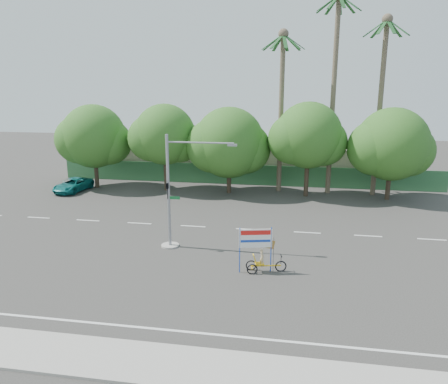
# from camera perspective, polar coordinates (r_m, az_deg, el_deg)

# --- Properties ---
(ground) EXTENTS (120.00, 120.00, 0.00)m
(ground) POSITION_cam_1_polar(r_m,az_deg,el_deg) (23.54, -3.91, -10.93)
(ground) COLOR #33302D
(ground) RESTS_ON ground
(sidewalk_near) EXTENTS (50.00, 2.40, 0.12)m
(sidewalk_near) POSITION_cam_1_polar(r_m,az_deg,el_deg) (17.29, -10.12, -21.11)
(sidewalk_near) COLOR gray
(sidewalk_near) RESTS_ON ground
(fence) EXTENTS (38.00, 0.08, 2.00)m
(fence) POSITION_cam_1_polar(r_m,az_deg,el_deg) (43.44, 2.68, 2.27)
(fence) COLOR #336B3D
(fence) RESTS_ON ground
(building_left) EXTENTS (12.00, 8.00, 4.00)m
(building_left) POSITION_cam_1_polar(r_m,az_deg,el_deg) (49.72, -8.21, 4.84)
(building_left) COLOR beige
(building_left) RESTS_ON ground
(building_right) EXTENTS (14.00, 8.00, 3.60)m
(building_right) POSITION_cam_1_polar(r_m,az_deg,el_deg) (47.49, 13.02, 3.93)
(building_right) COLOR beige
(building_right) RESTS_ON ground
(tree_far_left) EXTENTS (7.14, 6.00, 7.96)m
(tree_far_left) POSITION_cam_1_polar(r_m,az_deg,el_deg) (43.49, -16.69, 6.73)
(tree_far_left) COLOR #473828
(tree_far_left) RESTS_ON ground
(tree_left) EXTENTS (6.66, 5.60, 8.07)m
(tree_left) POSITION_cam_1_polar(r_m,az_deg,el_deg) (40.85, -7.80, 7.17)
(tree_left) COLOR #473828
(tree_left) RESTS_ON ground
(tree_center) EXTENTS (7.62, 6.40, 7.85)m
(tree_center) POSITION_cam_1_polar(r_m,az_deg,el_deg) (39.56, 0.59, 6.20)
(tree_center) COLOR #473828
(tree_center) RESTS_ON ground
(tree_right) EXTENTS (6.90, 5.80, 8.36)m
(tree_right) POSITION_cam_1_polar(r_m,az_deg,el_deg) (38.99, 10.89, 6.97)
(tree_right) COLOR #473828
(tree_right) RESTS_ON ground
(tree_far_right) EXTENTS (7.38, 6.20, 7.94)m
(tree_far_right) POSITION_cam_1_polar(r_m,az_deg,el_deg) (39.83, 21.00, 5.57)
(tree_far_right) COLOR #473828
(tree_far_right) RESTS_ON ground
(palm_tall) EXTENTS (3.73, 3.79, 17.45)m
(palm_tall) POSITION_cam_1_polar(r_m,az_deg,el_deg) (40.29, 14.22, 14.49)
(palm_tall) COLOR #70604C
(palm_tall) RESTS_ON ground
(palm_mid) EXTENTS (3.73, 3.79, 15.45)m
(palm_mid) POSITION_cam_1_polar(r_m,az_deg,el_deg) (40.77, 19.87, 12.58)
(palm_mid) COLOR #70604C
(palm_mid) RESTS_ON ground
(palm_short) EXTENTS (3.73, 3.79, 14.45)m
(palm_short) POSITION_cam_1_polar(r_m,az_deg,el_deg) (40.23, 7.53, 12.50)
(palm_short) COLOR #70604C
(palm_short) RESTS_ON ground
(traffic_signal) EXTENTS (4.72, 1.10, 7.00)m
(traffic_signal) POSITION_cam_1_polar(r_m,az_deg,el_deg) (26.69, -6.61, -1.24)
(traffic_signal) COLOR gray
(traffic_signal) RESTS_ON ground
(trike_billboard) EXTENTS (2.56, 0.92, 2.56)m
(trike_billboard) POSITION_cam_1_polar(r_m,az_deg,el_deg) (23.69, 4.71, -8.05)
(trike_billboard) COLOR black
(trike_billboard) RESTS_ON ground
(pickup_truck) EXTENTS (2.54, 4.61, 1.22)m
(pickup_truck) POSITION_cam_1_polar(r_m,az_deg,el_deg) (43.15, -19.12, 0.88)
(pickup_truck) COLOR #0F6D6A
(pickup_truck) RESTS_ON ground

